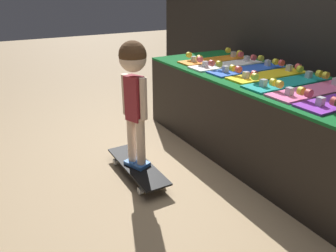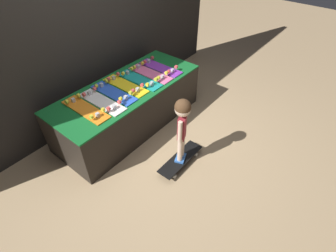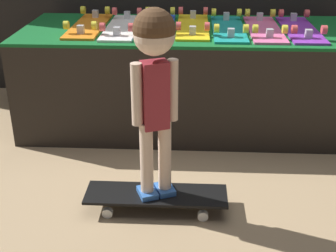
# 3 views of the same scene
# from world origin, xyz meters

# --- Properties ---
(ground_plane) EXTENTS (16.00, 16.00, 0.00)m
(ground_plane) POSITION_xyz_m (0.00, 0.00, 0.00)
(ground_plane) COLOR tan
(display_rack) EXTENTS (2.26, 0.89, 0.68)m
(display_rack) POSITION_xyz_m (0.00, 0.60, 0.34)
(display_rack) COLOR black
(display_rack) RESTS_ON ground_plane
(skateboard_orange_on_rack) EXTENTS (0.21, 0.72, 0.09)m
(skateboard_orange_on_rack) POSITION_xyz_m (-0.69, 0.61, 0.69)
(skateboard_orange_on_rack) COLOR orange
(skateboard_orange_on_rack) RESTS_ON display_rack
(skateboard_white_on_rack) EXTENTS (0.21, 0.72, 0.09)m
(skateboard_white_on_rack) POSITION_xyz_m (-0.46, 0.57, 0.69)
(skateboard_white_on_rack) COLOR white
(skateboard_white_on_rack) RESTS_ON display_rack
(skateboard_blue_on_rack) EXTENTS (0.21, 0.72, 0.09)m
(skateboard_blue_on_rack) POSITION_xyz_m (-0.23, 0.61, 0.69)
(skateboard_blue_on_rack) COLOR blue
(skateboard_blue_on_rack) RESTS_ON display_rack
(skateboard_yellow_on_rack) EXTENTS (0.21, 0.72, 0.09)m
(skateboard_yellow_on_rack) POSITION_xyz_m (0.00, 0.62, 0.69)
(skateboard_yellow_on_rack) COLOR yellow
(skateboard_yellow_on_rack) RESTS_ON display_rack
(skateboard_teal_on_rack) EXTENTS (0.21, 0.72, 0.09)m
(skateboard_teal_on_rack) POSITION_xyz_m (0.23, 0.57, 0.69)
(skateboard_teal_on_rack) COLOR teal
(skateboard_teal_on_rack) RESTS_ON display_rack
(skateboard_pink_on_rack) EXTENTS (0.21, 0.72, 0.09)m
(skateboard_pink_on_rack) POSITION_xyz_m (0.46, 0.57, 0.69)
(skateboard_pink_on_rack) COLOR pink
(skateboard_pink_on_rack) RESTS_ON display_rack
(skateboard_on_floor) EXTENTS (0.72, 0.21, 0.09)m
(skateboard_on_floor) POSITION_xyz_m (-0.17, -0.48, 0.07)
(skateboard_on_floor) COLOR black
(skateboard_on_floor) RESTS_ON ground_plane
(child) EXTENTS (0.21, 0.19, 0.93)m
(child) POSITION_xyz_m (-0.17, -0.48, 0.74)
(child) COLOR #3870C6
(child) RESTS_ON skateboard_on_floor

